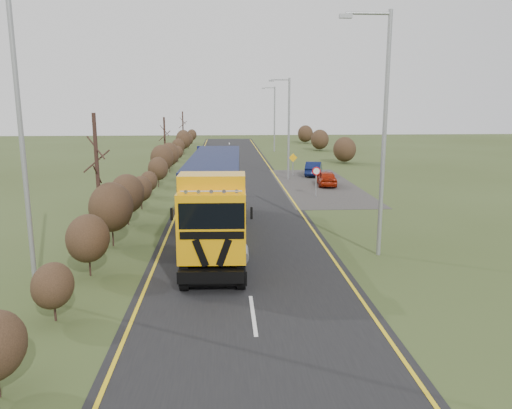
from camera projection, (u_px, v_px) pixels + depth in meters
The scene contains 14 objects.
ground at pixel (247, 272), 19.44m from camera, with size 160.00×160.00×0.00m, color #34401B.
road at pixel (239, 215), 29.21m from camera, with size 8.00×120.00×0.02m, color black.
layby at pixel (317, 185), 39.39m from camera, with size 6.00×18.00×0.02m, color #312E2C.
lane_markings at pixel (239, 216), 28.91m from camera, with size 7.52×116.00×0.01m.
hedgerow at pixel (127, 196), 26.45m from camera, with size 2.24×102.04×6.05m.
lorry at pixel (215, 193), 23.58m from camera, with size 2.80×14.41×4.00m.
car_red_hatchback at pixel (326, 178), 39.18m from camera, with size 1.41×3.51×1.19m, color #951B07.
car_blue_sedan at pixel (314, 169), 44.51m from camera, with size 1.33×3.82×1.26m, color #0A133B.
streetlight_near at pixel (381, 125), 20.54m from camera, with size 2.14×0.20×10.10m.
streetlight_mid at pixel (288, 125), 41.65m from camera, with size 1.80×0.18×8.42m.
streetlight_far at pixel (274, 116), 64.99m from camera, with size 1.79×0.18×8.38m.
left_pole at pixel (23, 156), 15.79m from camera, with size 0.16×0.16×9.67m, color gray.
speed_sign at pixel (316, 176), 34.40m from camera, with size 0.58×0.10×2.11m.
warning_board at pixel (293, 162), 44.25m from camera, with size 0.77×0.11×2.01m.
Camera 1 is at (-0.84, -18.48, 6.55)m, focal length 35.00 mm.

